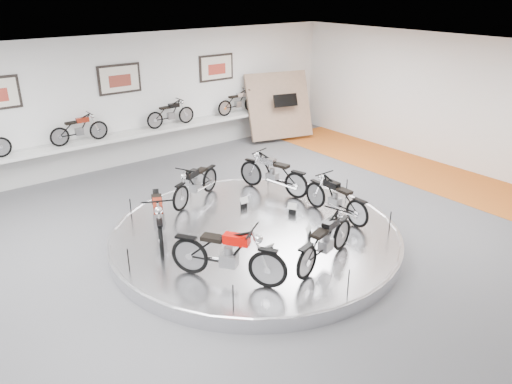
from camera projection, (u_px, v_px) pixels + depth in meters
floor at (264, 247)px, 10.98m from camera, size 16.00×16.00×0.00m
ceiling at (265, 62)px, 9.43m from camera, size 16.00×16.00×0.00m
wall_back at (121, 102)px, 15.29m from camera, size 16.00×0.00×16.00m
wall_right at (475, 106)px, 14.74m from camera, size 0.00×14.00×14.00m
orange_carpet_strip at (442, 178)px, 14.83m from camera, size 2.40×12.60×0.01m
dado_band at (127, 147)px, 15.84m from camera, size 15.68×0.04×1.10m
display_platform at (255, 236)px, 11.14m from camera, size 6.40×6.40×0.30m
platform_rim at (255, 232)px, 11.10m from camera, size 6.40×6.40×0.10m
shelf at (129, 135)px, 15.46m from camera, size 11.00×0.55×0.10m
poster_center at (120, 79)px, 14.99m from camera, size 1.35×0.06×0.88m
poster_right at (216, 68)px, 16.97m from camera, size 1.35×0.06×0.88m
display_panel at (279, 106)px, 18.10m from camera, size 2.56×1.52×2.30m
shelf_bike_b at (79, 131)px, 14.45m from camera, size 1.22×0.43×0.73m
shelf_bike_c at (171, 115)px, 16.15m from camera, size 1.22×0.43×0.73m
shelf_bike_d at (238, 103)px, 17.68m from camera, size 1.22×0.43×0.73m
bike_a at (273, 173)px, 12.93m from camera, size 1.10×1.90×1.06m
bike_b at (196, 182)px, 12.40m from camera, size 1.76×1.25×0.98m
bike_c at (158, 216)px, 10.49m from camera, size 1.40×1.99×1.11m
bike_d at (228, 253)px, 9.02m from camera, size 1.63×1.97×1.13m
bike_e at (326, 240)px, 9.61m from camera, size 1.82×1.04×1.01m
bike_f at (336, 197)px, 11.54m from camera, size 0.60×1.68×0.99m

